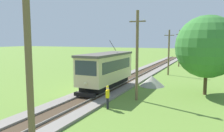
% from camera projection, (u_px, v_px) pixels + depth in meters
% --- Properties ---
extents(red_tram, '(2.60, 8.54, 4.79)m').
position_uv_depth(red_tram, '(106.00, 69.00, 22.18)').
color(red_tram, beige).
rests_on(red_tram, rail_right).
extents(utility_pole_foreground, '(1.40, 0.27, 8.24)m').
position_uv_depth(utility_pole_foreground, '(29.00, 67.00, 7.53)').
color(utility_pole_foreground, brown).
rests_on(utility_pole_foreground, ground).
extents(utility_pole_near_tram, '(1.40, 0.26, 7.57)m').
position_uv_depth(utility_pole_near_tram, '(137.00, 55.00, 18.36)').
color(utility_pole_near_tram, brown).
rests_on(utility_pole_near_tram, ground).
extents(utility_pole_mid, '(1.40, 0.26, 6.58)m').
position_uv_depth(utility_pole_mid, '(169.00, 52.00, 31.80)').
color(utility_pole_mid, brown).
rests_on(utility_pole_mid, ground).
extents(utility_pole_far, '(1.40, 0.56, 7.00)m').
position_uv_depth(utility_pole_far, '(179.00, 48.00, 41.76)').
color(utility_pole_far, brown).
rests_on(utility_pole_far, ground).
extents(utility_pole_distant, '(1.40, 0.64, 8.21)m').
position_uv_depth(utility_pole_distant, '(186.00, 44.00, 51.75)').
color(utility_pole_distant, brown).
rests_on(utility_pole_distant, ground).
extents(gravel_pile, '(2.79, 2.79, 1.15)m').
position_uv_depth(gravel_pile, '(152.00, 81.00, 24.43)').
color(gravel_pile, '#9E998E').
rests_on(gravel_pile, ground).
extents(track_worker, '(0.34, 0.43, 1.78)m').
position_uv_depth(track_worker, '(108.00, 96.00, 16.31)').
color(track_worker, black).
rests_on(track_worker, ground).
extents(tree_left_near, '(5.79, 5.79, 7.42)m').
position_uv_depth(tree_left_near, '(207.00, 47.00, 20.16)').
color(tree_left_near, '#4C3823').
rests_on(tree_left_near, ground).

